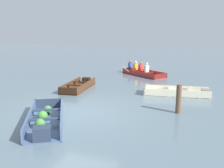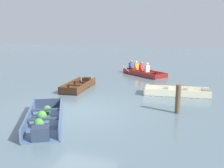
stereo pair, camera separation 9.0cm
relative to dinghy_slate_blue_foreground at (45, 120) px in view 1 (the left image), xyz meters
The scene contains 6 objects.
ground_plane 1.61m from the dinghy_slate_blue_foreground, 78.06° to the left, with size 80.00×80.00×0.00m, color slate.
dinghy_slate_blue_foreground is the anchor object (origin of this frame).
skiff_cream_near_moored 6.38m from the dinghy_slate_blue_foreground, 56.65° to the left, with size 3.04×1.39×0.34m.
skiff_dark_varnish_mid_moored 5.23m from the dinghy_slate_blue_foreground, 106.68° to the left, with size 1.33×2.97×0.35m.
rowboat_red_with_crew 10.20m from the dinghy_slate_blue_foreground, 87.56° to the left, with size 3.32×2.86×0.90m.
mooring_post 4.63m from the dinghy_slate_blue_foreground, 35.40° to the left, with size 0.19×0.19×1.04m, color brown.
Camera 1 is at (4.31, -7.74, 2.85)m, focal length 40.00 mm.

